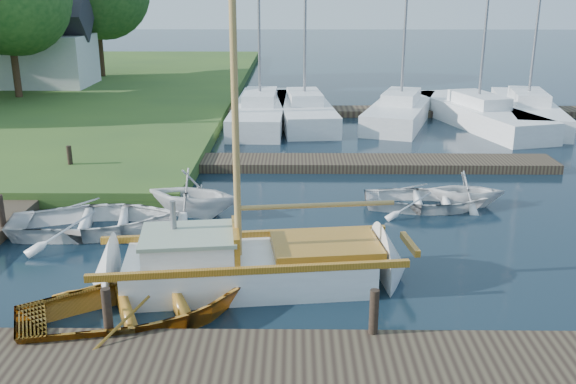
{
  "coord_description": "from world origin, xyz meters",
  "views": [
    {
      "loc": [
        0.16,
        -14.65,
        5.91
      ],
      "look_at": [
        0.0,
        0.0,
        1.2
      ],
      "focal_mm": 40.0,
      "sensor_mm": 36.0,
      "label": 1
    }
  ],
  "objects_px": {
    "sailboat": "(257,269)",
    "tender_a": "(95,216)",
    "house_c": "(44,48)",
    "marina_boat_2": "(401,109)",
    "marina_boat_4": "(527,109)",
    "mooring_post_2": "(374,312)",
    "tender_c": "(426,196)",
    "mooring_post_1": "(107,310)",
    "mooring_post_5": "(70,158)",
    "dinghy": "(141,300)",
    "tender_b": "(193,190)",
    "marina_boat_1": "(304,110)",
    "mooring_post_4": "(1,211)",
    "marina_boat_0": "(260,110)",
    "marina_boat_3": "(478,112)",
    "tender_d": "(467,187)"
  },
  "relations": [
    {
      "from": "sailboat",
      "to": "tender_a",
      "type": "bearing_deg",
      "value": 138.56
    },
    {
      "from": "house_c",
      "to": "marina_boat_2",
      "type": "bearing_deg",
      "value": -22.16
    },
    {
      "from": "house_c",
      "to": "marina_boat_4",
      "type": "bearing_deg",
      "value": -17.0
    },
    {
      "from": "tender_a",
      "to": "mooring_post_2",
      "type": "bearing_deg",
      "value": -140.67
    },
    {
      "from": "marina_boat_4",
      "to": "tender_c",
      "type": "bearing_deg",
      "value": 159.94
    },
    {
      "from": "mooring_post_1",
      "to": "tender_c",
      "type": "distance_m",
      "value": 10.0
    },
    {
      "from": "mooring_post_5",
      "to": "sailboat",
      "type": "xyz_separation_m",
      "value": [
        6.38,
        -7.52,
        -0.36
      ]
    },
    {
      "from": "dinghy",
      "to": "tender_b",
      "type": "height_order",
      "value": "tender_b"
    },
    {
      "from": "marina_boat_2",
      "to": "tender_c",
      "type": "bearing_deg",
      "value": -167.46
    },
    {
      "from": "marina_boat_1",
      "to": "house_c",
      "type": "relative_size",
      "value": 1.78
    },
    {
      "from": "mooring_post_1",
      "to": "mooring_post_5",
      "type": "bearing_deg",
      "value": 111.8
    },
    {
      "from": "mooring_post_1",
      "to": "mooring_post_4",
      "type": "distance_m",
      "value": 6.4
    },
    {
      "from": "tender_c",
      "to": "mooring_post_4",
      "type": "bearing_deg",
      "value": 106.71
    },
    {
      "from": "mooring_post_5",
      "to": "tender_c",
      "type": "height_order",
      "value": "mooring_post_5"
    },
    {
      "from": "mooring_post_1",
      "to": "marina_boat_1",
      "type": "bearing_deg",
      "value": 79.41
    },
    {
      "from": "tender_a",
      "to": "dinghy",
      "type": "bearing_deg",
      "value": -164.5
    },
    {
      "from": "mooring_post_2",
      "to": "mooring_post_1",
      "type": "bearing_deg",
      "value": 180.0
    },
    {
      "from": "dinghy",
      "to": "house_c",
      "type": "bearing_deg",
      "value": 0.9
    },
    {
      "from": "mooring_post_4",
      "to": "marina_boat_0",
      "type": "distance_m",
      "value": 15.24
    },
    {
      "from": "marina_boat_1",
      "to": "marina_boat_3",
      "type": "relative_size",
      "value": 0.76
    },
    {
      "from": "mooring_post_1",
      "to": "marina_boat_3",
      "type": "distance_m",
      "value": 21.7
    },
    {
      "from": "marina_boat_0",
      "to": "marina_boat_3",
      "type": "distance_m",
      "value": 9.71
    },
    {
      "from": "mooring_post_2",
      "to": "mooring_post_5",
      "type": "distance_m",
      "value": 13.12
    },
    {
      "from": "tender_d",
      "to": "marina_boat_3",
      "type": "distance_m",
      "value": 11.45
    },
    {
      "from": "mooring_post_2",
      "to": "mooring_post_4",
      "type": "bearing_deg",
      "value": 149.53
    },
    {
      "from": "tender_b",
      "to": "house_c",
      "type": "height_order",
      "value": "house_c"
    },
    {
      "from": "sailboat",
      "to": "dinghy",
      "type": "height_order",
      "value": "sailboat"
    },
    {
      "from": "marina_boat_4",
      "to": "sailboat",
      "type": "bearing_deg",
      "value": 155.88
    },
    {
      "from": "tender_b",
      "to": "tender_c",
      "type": "relative_size",
      "value": 0.77
    },
    {
      "from": "mooring_post_4",
      "to": "mooring_post_5",
      "type": "relative_size",
      "value": 1.0
    },
    {
      "from": "mooring_post_5",
      "to": "marina_boat_2",
      "type": "height_order",
      "value": "marina_boat_2"
    },
    {
      "from": "sailboat",
      "to": "marina_boat_3",
      "type": "relative_size",
      "value": 0.8
    },
    {
      "from": "mooring_post_5",
      "to": "tender_a",
      "type": "distance_m",
      "value": 5.13
    },
    {
      "from": "marina_boat_4",
      "to": "house_c",
      "type": "relative_size",
      "value": 1.95
    },
    {
      "from": "mooring_post_2",
      "to": "tender_b",
      "type": "bearing_deg",
      "value": 121.31
    },
    {
      "from": "mooring_post_2",
      "to": "tender_a",
      "type": "relative_size",
      "value": 0.19
    },
    {
      "from": "tender_a",
      "to": "house_c",
      "type": "distance_m",
      "value": 23.6
    },
    {
      "from": "dinghy",
      "to": "tender_a",
      "type": "bearing_deg",
      "value": 3.35
    },
    {
      "from": "marina_boat_1",
      "to": "tender_b",
      "type": "bearing_deg",
      "value": 160.2
    },
    {
      "from": "mooring_post_4",
      "to": "tender_c",
      "type": "height_order",
      "value": "mooring_post_4"
    },
    {
      "from": "mooring_post_2",
      "to": "mooring_post_4",
      "type": "height_order",
      "value": "same"
    },
    {
      "from": "tender_d",
      "to": "mooring_post_2",
      "type": "bearing_deg",
      "value": 161.16
    },
    {
      "from": "mooring_post_2",
      "to": "tender_d",
      "type": "distance_m",
      "value": 8.34
    },
    {
      "from": "sailboat",
      "to": "marina_boat_0",
      "type": "xyz_separation_m",
      "value": [
        -0.8,
        16.7,
        0.22
      ]
    },
    {
      "from": "tender_a",
      "to": "tender_b",
      "type": "xyz_separation_m",
      "value": [
        2.25,
        1.35,
        0.26
      ]
    },
    {
      "from": "dinghy",
      "to": "marina_boat_3",
      "type": "bearing_deg",
      "value": -54.27
    },
    {
      "from": "marina_boat_0",
      "to": "marina_boat_1",
      "type": "relative_size",
      "value": 1.17
    },
    {
      "from": "mooring_post_1",
      "to": "house_c",
      "type": "relative_size",
      "value": 0.15
    },
    {
      "from": "mooring_post_4",
      "to": "marina_boat_4",
      "type": "relative_size",
      "value": 0.08
    },
    {
      "from": "marina_boat_2",
      "to": "marina_boat_4",
      "type": "relative_size",
      "value": 1.09
    }
  ]
}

